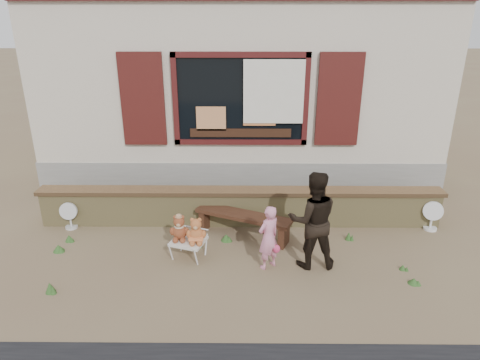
{
  "coord_description": "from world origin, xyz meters",
  "views": [
    {
      "loc": [
        0.06,
        -5.88,
        3.57
      ],
      "look_at": [
        0.0,
        0.6,
        1.0
      ],
      "focal_mm": 32.0,
      "sensor_mm": 36.0,
      "label": 1
    }
  ],
  "objects_px": {
    "teddy_bear_right": "(196,230)",
    "folding_chair": "(188,242)",
    "adult": "(313,220)",
    "bench": "(243,220)",
    "child": "(268,238)",
    "teddy_bear_left": "(179,227)"
  },
  "relations": [
    {
      "from": "bench",
      "to": "teddy_bear_right",
      "type": "height_order",
      "value": "teddy_bear_right"
    },
    {
      "from": "bench",
      "to": "teddy_bear_left",
      "type": "bearing_deg",
      "value": -123.07
    },
    {
      "from": "teddy_bear_right",
      "to": "adult",
      "type": "relative_size",
      "value": 0.27
    },
    {
      "from": "folding_chair",
      "to": "teddy_bear_left",
      "type": "distance_m",
      "value": 0.27
    },
    {
      "from": "folding_chair",
      "to": "child",
      "type": "bearing_deg",
      "value": 6.5
    },
    {
      "from": "bench",
      "to": "teddy_bear_left",
      "type": "relative_size",
      "value": 4.06
    },
    {
      "from": "child",
      "to": "teddy_bear_right",
      "type": "bearing_deg",
      "value": -48.54
    },
    {
      "from": "teddy_bear_right",
      "to": "folding_chair",
      "type": "bearing_deg",
      "value": -180.0
    },
    {
      "from": "bench",
      "to": "teddy_bear_right",
      "type": "relative_size",
      "value": 4.02
    },
    {
      "from": "bench",
      "to": "teddy_bear_right",
      "type": "distance_m",
      "value": 1.03
    },
    {
      "from": "folding_chair",
      "to": "child",
      "type": "xyz_separation_m",
      "value": [
        1.21,
        -0.26,
        0.22
      ]
    },
    {
      "from": "bench",
      "to": "child",
      "type": "bearing_deg",
      "value": -44.48
    },
    {
      "from": "teddy_bear_left",
      "to": "teddy_bear_right",
      "type": "relative_size",
      "value": 0.99
    },
    {
      "from": "teddy_bear_left",
      "to": "adult",
      "type": "bearing_deg",
      "value": 11.98
    },
    {
      "from": "bench",
      "to": "folding_chair",
      "type": "relative_size",
      "value": 2.72
    },
    {
      "from": "bench",
      "to": "teddy_bear_right",
      "type": "bearing_deg",
      "value": -110.54
    },
    {
      "from": "folding_chair",
      "to": "bench",
      "type": "bearing_deg",
      "value": 57.29
    },
    {
      "from": "teddy_bear_left",
      "to": "folding_chair",
      "type": "bearing_deg",
      "value": -0.0
    },
    {
      "from": "folding_chair",
      "to": "teddy_bear_right",
      "type": "xyz_separation_m",
      "value": [
        0.13,
        -0.04,
        0.23
      ]
    },
    {
      "from": "folding_chair",
      "to": "adult",
      "type": "relative_size",
      "value": 0.4
    },
    {
      "from": "bench",
      "to": "adult",
      "type": "height_order",
      "value": "adult"
    },
    {
      "from": "folding_chair",
      "to": "teddy_bear_left",
      "type": "xyz_separation_m",
      "value": [
        -0.13,
        0.04,
        0.23
      ]
    }
  ]
}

